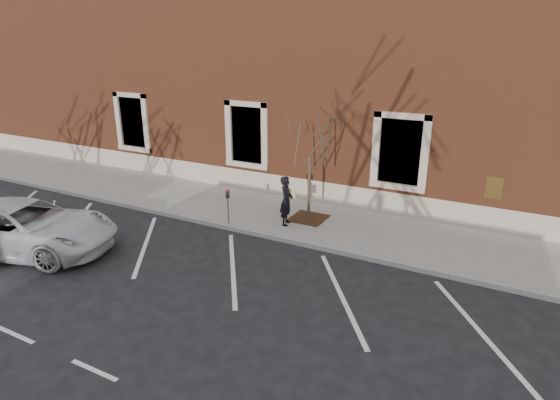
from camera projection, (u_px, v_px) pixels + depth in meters
The scene contains 10 objects.
ground at pixel (271, 238), 14.79m from camera, with size 120.00×120.00×0.00m, color #28282B.
sidewalk_near at pixel (296, 218), 16.22m from camera, with size 40.00×3.50×0.15m, color #ABAAA1.
curb_near at pixel (270, 237), 14.72m from camera, with size 40.00×0.12×0.15m, color #9E9E99.
parking_stripes at pixel (233, 267), 12.96m from camera, with size 28.00×4.40×0.01m, color silver, non-canonical shape.
building_civic at pixel (359, 87), 19.90m from camera, with size 40.00×8.62×8.00m.
man at pixel (286, 201), 15.23m from camera, with size 0.60×0.39×1.65m, color black.
parking_meter at pixel (228, 200), 15.31m from camera, with size 0.11×0.08×1.18m.
tree_grate at pixel (308, 218), 15.98m from camera, with size 1.16×1.16×0.03m, color #402C14.
sapling at pixel (310, 139), 15.07m from camera, with size 2.36×2.36×3.93m.
white_truck at pixel (23, 227), 13.71m from camera, with size 2.48×5.39×1.50m, color silver.
Camera 1 is at (6.60, -11.83, 6.07)m, focal length 30.00 mm.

